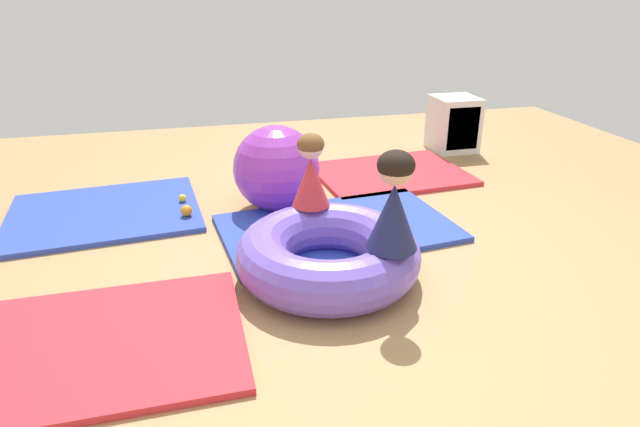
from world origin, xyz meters
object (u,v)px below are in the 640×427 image
Objects in this scene: inflatable_cushion at (328,254)px; play_ball_red at (305,206)px; child_in_navy at (394,202)px; play_ball_yellow at (183,198)px; play_ball_blue at (397,238)px; exercise_ball_large at (276,169)px; storage_cube at (455,124)px; play_ball_green at (391,166)px; child_in_red at (311,171)px; play_ball_teal at (330,210)px; play_ball_orange at (186,211)px.

inflatable_cushion is 0.92m from play_ball_red.
child_in_navy is 9.03× the size of play_ball_yellow.
child_in_navy is at bearing -45.61° from inflatable_cushion.
exercise_ball_large is at bearing 126.85° from play_ball_blue.
storage_cube is at bearing 34.95° from play_ball_red.
play_ball_blue is 0.14× the size of storage_cube.
play_ball_red is (-0.99, -0.76, 0.02)m from play_ball_green.
play_ball_yellow is 0.80× the size of play_ball_blue.
exercise_ball_large reaches higher than play_ball_blue.
child_in_red reaches higher than inflatable_cushion.
play_ball_green is (1.05, 1.68, -0.08)m from inflatable_cushion.
play_ball_blue is at bearing -53.15° from exercise_ball_large.
child_in_red is 0.69m from play_ball_teal.
play_ball_blue is 1.58m from play_ball_orange.
play_ball_orange is at bearing -176.06° from child_in_red.
play_ball_red is at bearing 86.30° from inflatable_cushion.
child_in_red reaches higher than play_ball_blue.
play_ball_yellow is 0.09× the size of exercise_ball_large.
play_ball_green reaches higher than play_ball_teal.
child_in_red is 7.82× the size of play_ball_yellow.
play_ball_blue is 1.13m from exercise_ball_large.
play_ball_orange is at bearing 168.31° from play_ball_teal.
child_in_red is 7.35× the size of play_ball_teal.
play_ball_red is at bearing 126.36° from play_ball_blue.
storage_cube reaches higher than play_ball_teal.
play_ball_orange is 0.13× the size of exercise_ball_large.
play_ball_blue reaches higher than play_ball_yellow.
play_ball_yellow is (-1.12, 1.65, -0.51)m from child_in_navy.
play_ball_teal is 1.16m from play_ball_green.
play_ball_blue and play_ball_green have the same top height.
play_ball_orange reaches higher than play_ball_green.
exercise_ball_large is (-1.16, -0.54, 0.26)m from play_ball_green.
child_in_red is at bearing 164.70° from play_ball_blue.
exercise_ball_large is at bearing 140.82° from play_ball_teal.
play_ball_yellow is at bearing -162.42° from storage_cube.
storage_cube reaches higher than play_ball_red.
play_ball_teal is at bearing 73.93° from inflatable_cushion.
play_ball_red is at bearing -51.71° from exercise_ball_large.
exercise_ball_large is at bearing -17.21° from play_ball_yellow.
exercise_ball_large is 1.19× the size of storage_cube.
play_ball_green is at bearing 45.88° from play_ball_teal.
play_ball_blue is at bearing -62.78° from play_ball_teal.
child_in_red is 1.35m from play_ball_yellow.
storage_cube is (2.81, 0.89, 0.21)m from play_ball_yellow.
exercise_ball_large reaches higher than play_ball_red.
play_ball_orange is at bearing 170.44° from play_ball_red.
child_in_red is 5.54× the size of play_ball_orange.
exercise_ball_large is at bearing 128.29° from play_ball_red.
child_in_red is 0.74m from play_ball_blue.
inflatable_cushion is at bearing 83.00° from child_in_navy.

